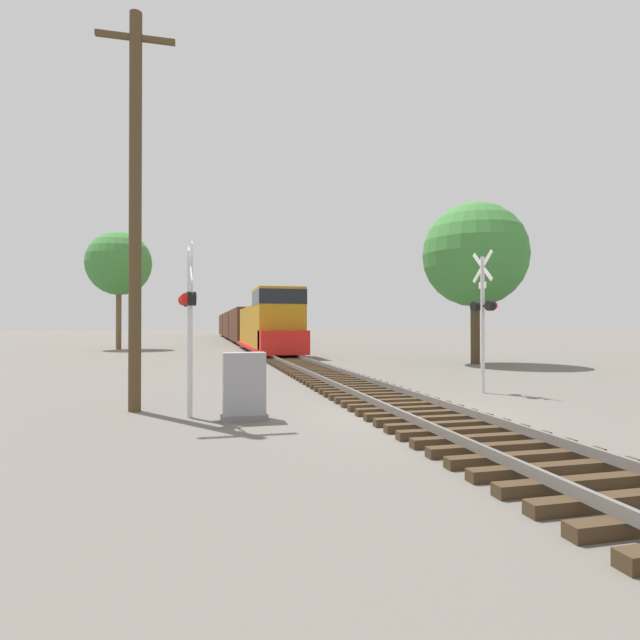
# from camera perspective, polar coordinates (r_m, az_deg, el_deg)

# --- Properties ---
(ground_plane) EXTENTS (400.00, 400.00, 0.00)m
(ground_plane) POSITION_cam_1_polar(r_m,az_deg,el_deg) (11.54, 10.90, -10.73)
(ground_plane) COLOR #666059
(rail_track_bed) EXTENTS (2.60, 160.00, 0.31)m
(rail_track_bed) POSITION_cam_1_polar(r_m,az_deg,el_deg) (11.51, 10.90, -10.07)
(rail_track_bed) COLOR #42301E
(rail_track_bed) RESTS_ON ground
(freight_train) EXTENTS (2.86, 66.55, 4.28)m
(freight_train) POSITION_cam_1_polar(r_m,az_deg,el_deg) (60.76, -9.09, -0.62)
(freight_train) COLOR #B77A14
(freight_train) RESTS_ON ground
(crossing_signal_near) EXTENTS (0.41, 1.01, 3.82)m
(crossing_signal_near) POSITION_cam_1_polar(r_m,az_deg,el_deg) (11.32, -14.78, 0.99)
(crossing_signal_near) COLOR silver
(crossing_signal_near) RESTS_ON ground
(crossing_signal_far) EXTENTS (0.40, 1.01, 4.24)m
(crossing_signal_far) POSITION_cam_1_polar(r_m,az_deg,el_deg) (15.70, 18.17, 0.93)
(crossing_signal_far) COLOR silver
(crossing_signal_far) RESTS_ON ground
(relay_cabinet) EXTENTS (0.99, 0.53, 1.45)m
(relay_cabinet) POSITION_cam_1_polar(r_m,az_deg,el_deg) (10.92, -8.67, -7.54)
(relay_cabinet) COLOR slate
(relay_cabinet) RESTS_ON ground
(utility_pole) EXTENTS (1.80, 0.29, 9.45)m
(utility_pole) POSITION_cam_1_polar(r_m,az_deg,el_deg) (12.85, -20.36, 12.14)
(utility_pole) COLOR #4C3A23
(utility_pole) RESTS_ON ground
(tree_far_right) EXTENTS (5.37, 5.37, 8.35)m
(tree_far_right) POSITION_cam_1_polar(r_m,az_deg,el_deg) (27.19, 17.30, 7.10)
(tree_far_right) COLOR #473521
(tree_far_right) RESTS_ON ground
(tree_mid_background) EXTENTS (5.25, 5.25, 9.72)m
(tree_mid_background) POSITION_cam_1_polar(r_m,az_deg,el_deg) (44.55, -22.00, 5.99)
(tree_mid_background) COLOR brown
(tree_mid_background) RESTS_ON ground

